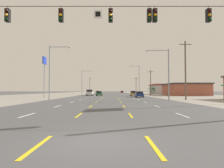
# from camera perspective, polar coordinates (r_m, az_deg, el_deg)

# --- Properties ---
(ground_plane) EXTENTS (572.00, 572.00, 0.00)m
(ground_plane) POSITION_cam_1_polar(r_m,az_deg,el_deg) (72.60, -0.63, -3.19)
(ground_plane) COLOR #4C4C4F
(lot_apron_left) EXTENTS (28.00, 440.00, 0.01)m
(lot_apron_left) POSITION_cam_1_polar(r_m,az_deg,el_deg) (76.86, -19.44, -3.01)
(lot_apron_left) COLOR gray
(lot_apron_left) RESTS_ON ground
(lot_apron_right) EXTENTS (28.00, 440.00, 0.01)m
(lot_apron_right) POSITION_cam_1_polar(r_m,az_deg,el_deg) (76.54, 18.26, -3.03)
(lot_apron_right) COLOR gray
(lot_apron_right) RESTS_ON ground
(lane_markings) EXTENTS (10.64, 227.60, 0.01)m
(lane_markings) POSITION_cam_1_polar(r_m,az_deg,el_deg) (111.09, -0.49, -2.73)
(lane_markings) COLOR white
(lane_markings) RESTS_ON ground
(signal_span_wire) EXTENTS (26.30, 0.52, 8.99)m
(signal_span_wire) POSITION_cam_1_polar(r_m,az_deg,el_deg) (14.48, -1.30, 12.96)
(signal_span_wire) COLOR brown
(signal_span_wire) RESTS_ON ground
(sedan_far_right_nearest) EXTENTS (1.80, 4.50, 1.46)m
(sedan_far_right_nearest) POSITION_cam_1_polar(r_m,az_deg,el_deg) (49.88, 7.50, -2.91)
(sedan_far_right_nearest) COLOR navy
(sedan_far_right_nearest) RESTS_ON ground
(hatchback_far_right_near) EXTENTS (1.72, 3.90, 1.54)m
(hatchback_far_right_near) POSITION_cam_1_polar(r_m,az_deg,el_deg) (60.16, 5.87, -2.71)
(hatchback_far_right_near) COLOR #B28C33
(hatchback_far_right_near) RESTS_ON ground
(sedan_inner_left_mid) EXTENTS (1.80, 4.50, 1.46)m
(sedan_inner_left_mid) POSITION_cam_1_polar(r_m,az_deg,el_deg) (64.44, -3.90, -2.68)
(sedan_inner_left_mid) COLOR #235B2D
(sedan_inner_left_mid) RESTS_ON ground
(suv_far_left_midfar) EXTENTS (1.98, 4.90, 1.98)m
(suv_far_left_midfar) POSITION_cam_1_polar(r_m,az_deg,el_deg) (67.03, -6.62, -2.41)
(suv_far_left_midfar) COLOR white
(suv_far_left_midfar) RESTS_ON ground
(hatchback_far_left_far) EXTENTS (1.72, 3.90, 1.54)m
(hatchback_far_left_far) POSITION_cam_1_polar(r_m,az_deg,el_deg) (106.51, -4.40, -2.34)
(hatchback_far_left_far) COLOR silver
(hatchback_far_left_far) RESTS_ON ground
(hatchback_far_right_farther) EXTENTS (1.72, 3.90, 1.54)m
(hatchback_far_right_farther) POSITION_cam_1_polar(r_m,az_deg,el_deg) (132.16, 2.62, -2.25)
(hatchback_far_right_farther) COLOR maroon
(hatchback_far_right_farther) RESTS_ON ground
(storefront_right_row_1) EXTENTS (12.57, 15.97, 4.11)m
(storefront_right_row_1) POSITION_cam_1_polar(r_m,az_deg,el_deg) (73.02, 19.79, -1.45)
(storefront_right_row_1) COLOR #A35642
(storefront_right_row_1) RESTS_ON ground
(storefront_right_row_2) EXTENTS (11.08, 16.69, 4.52)m
(storefront_right_row_2) POSITION_cam_1_polar(r_m,az_deg,el_deg) (94.19, 14.05, -1.44)
(storefront_right_row_2) COLOR #B2B2B7
(storefront_right_row_2) RESTS_ON ground
(pole_sign_left_row_1) EXTENTS (0.24, 2.22, 9.60)m
(pole_sign_left_row_1) POSITION_cam_1_polar(r_m,az_deg,el_deg) (49.77, -18.95, 4.76)
(pole_sign_left_row_1) COLOR gray
(pole_sign_left_row_1) RESTS_ON ground
(streetlight_left_row_0) EXTENTS (3.74, 0.26, 9.38)m
(streetlight_left_row_0) POSITION_cam_1_polar(r_m,az_deg,el_deg) (35.60, -17.07, 4.22)
(streetlight_left_row_0) COLOR gray
(streetlight_left_row_0) RESTS_ON ground
(streetlight_right_row_0) EXTENTS (4.09, 0.26, 8.78)m
(streetlight_right_row_0) POSITION_cam_1_polar(r_m,az_deg,el_deg) (35.28, 14.93, 3.82)
(streetlight_right_row_0) COLOR gray
(streetlight_right_row_0) RESTS_ON ground
(streetlight_left_row_1) EXTENTS (3.95, 0.26, 8.81)m
(streetlight_left_row_1) POSITION_cam_1_polar(r_m,az_deg,el_deg) (71.53, -8.46, 0.93)
(streetlight_left_row_1) COLOR gray
(streetlight_left_row_1) RESTS_ON ground
(streetlight_right_row_1) EXTENTS (3.49, 0.26, 10.64)m
(streetlight_right_row_1) POSITION_cam_1_polar(r_m,az_deg,el_deg) (71.46, 7.29, 1.64)
(streetlight_right_row_1) COLOR gray
(streetlight_right_row_1) RESTS_ON ground
(utility_pole_right_row_0) EXTENTS (2.20, 0.26, 10.50)m
(utility_pole_right_row_0) POSITION_cam_1_polar(r_m,az_deg,el_deg) (37.83, 19.98, 3.96)
(utility_pole_right_row_0) COLOR brown
(utility_pole_right_row_0) RESTS_ON ground
(utility_pole_right_row_1) EXTENTS (2.20, 0.26, 8.74)m
(utility_pole_right_row_1) POSITION_cam_1_polar(r_m,az_deg,el_deg) (69.90, 10.73, 0.53)
(utility_pole_right_row_1) COLOR brown
(utility_pole_right_row_1) RESTS_ON ground
(utility_pole_right_row_2) EXTENTS (2.20, 0.26, 8.74)m
(utility_pole_right_row_2) POSITION_cam_1_polar(r_m,az_deg,el_deg) (107.29, 6.66, -0.31)
(utility_pole_right_row_2) COLOR brown
(utility_pole_right_row_2) RESTS_ON ground
(utility_pole_left_row_3) EXTENTS (2.20, 0.26, 10.45)m
(utility_pole_left_row_3) POSITION_cam_1_polar(r_m,az_deg,el_deg) (135.26, -6.58, -0.27)
(utility_pole_left_row_3) COLOR brown
(utility_pole_left_row_3) RESTS_ON ground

